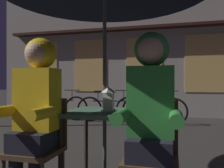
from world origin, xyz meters
TOP-DOWN VIEW (x-y plane):
  - cafe_table at (0.00, 0.00)m, footprint 0.72×0.72m
  - lantern at (0.04, -0.02)m, footprint 0.11×0.11m
  - chair_left at (-0.48, -0.37)m, footprint 0.40×0.40m
  - chair_right at (0.48, -0.37)m, footprint 0.40×0.40m
  - person_left_hooded at (-0.48, -0.43)m, footprint 0.45×0.56m
  - person_right_hooded at (0.48, -0.43)m, footprint 0.45×0.56m
  - shopfront_building at (-0.22, 5.40)m, footprint 10.00×0.93m
  - bicycle_nearest at (-2.41, 3.70)m, footprint 1.68×0.15m
  - bicycle_second at (-0.99, 3.76)m, footprint 1.65×0.44m
  - bicycle_third at (0.17, 3.75)m, footprint 1.67×0.33m

SIDE VIEW (x-z plane):
  - bicycle_nearest at x=-2.41m, z-range -0.07..0.77m
  - bicycle_second at x=-0.99m, z-range -0.07..0.77m
  - bicycle_third at x=0.17m, z-range -0.07..0.77m
  - chair_left at x=-0.48m, z-range 0.05..0.92m
  - chair_right at x=0.48m, z-range 0.05..0.92m
  - cafe_table at x=0.00m, z-range 0.27..1.01m
  - person_left_hooded at x=-0.48m, z-range 0.15..1.55m
  - person_right_hooded at x=0.48m, z-range 0.15..1.55m
  - lantern at x=0.04m, z-range 0.75..0.98m
  - shopfront_building at x=-0.22m, z-range -0.01..6.19m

